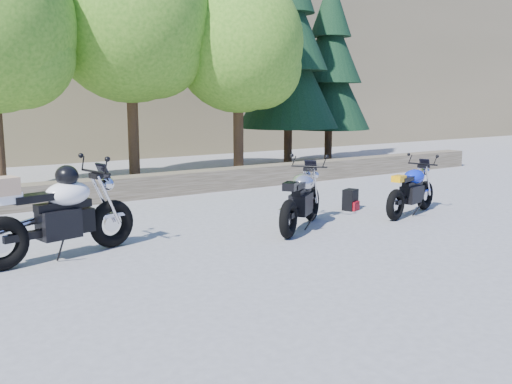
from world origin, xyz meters
TOP-DOWN VIEW (x-y plane):
  - ground at (0.00, 0.00)m, footprint 90.00×90.00m
  - stone_wall at (0.00, 5.50)m, footprint 22.00×0.55m
  - hillside at (3.00, 28.00)m, footprint 80.00×30.00m
  - tree_decid_mid at (0.91, 7.54)m, footprint 4.08×4.08m
  - tree_decid_right at (3.71, 6.94)m, footprint 3.54×3.54m
  - conifer_near at (6.20, 8.20)m, footprint 3.17×3.17m
  - conifer_far at (8.40, 8.80)m, footprint 2.82×2.82m
  - silver_bike at (1.21, 1.14)m, footprint 1.75×1.33m
  - white_bike at (-2.69, 1.57)m, footprint 2.33×0.83m
  - blue_bike at (3.69, 0.90)m, footprint 1.84×0.77m
  - backpack at (3.03, 1.87)m, footprint 0.37×0.35m

SIDE VIEW (x-z plane):
  - ground at x=0.00m, z-range 0.00..0.00m
  - backpack at x=3.03m, z-range -0.01..0.41m
  - stone_wall at x=0.00m, z-range 0.00..0.50m
  - blue_bike at x=3.69m, z-range -0.01..0.93m
  - silver_bike at x=1.21m, z-range -0.01..1.02m
  - white_bike at x=-2.69m, z-range -0.01..1.29m
  - conifer_far at x=8.40m, z-range 0.13..6.41m
  - tree_decid_right at x=3.71m, z-range 0.79..6.20m
  - conifer_near at x=6.20m, z-range 0.15..7.21m
  - tree_decid_mid at x=0.91m, z-range 0.92..7.16m
  - hillside at x=3.00m, z-range 0.00..15.00m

